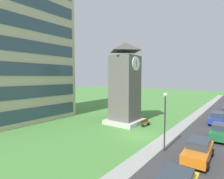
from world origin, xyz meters
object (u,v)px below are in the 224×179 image
object	(u,v)px
street_lamp	(165,115)
parked_car_green	(220,131)
parked_car_blue	(217,118)
park_bench	(145,123)
clock_tower	(125,87)
tree_near_tower	(127,90)
parked_car_orange	(198,150)

from	to	relation	value
street_lamp	parked_car_green	bearing A→B (deg)	-29.19
street_lamp	parked_car_blue	distance (m)	14.63
park_bench	clock_tower	bearing A→B (deg)	98.80
tree_near_tower	parked_car_orange	size ratio (longest dim) A/B	1.46
parked_car_blue	parked_car_orange	bearing A→B (deg)	-179.44
clock_tower	parked_car_orange	bearing A→B (deg)	-118.25
clock_tower	tree_near_tower	distance (m)	3.63
tree_near_tower	parked_car_green	size ratio (longest dim) A/B	1.57
park_bench	street_lamp	xyz separation A→B (m)	(-6.56, -5.21, 2.97)
park_bench	parked_car_orange	distance (m)	10.41
tree_near_tower	clock_tower	bearing A→B (deg)	-151.59
parked_car_blue	parked_car_green	bearing A→B (deg)	-171.62
clock_tower	parked_car_orange	size ratio (longest dim) A/B	2.53
clock_tower	parked_car_green	xyz separation A→B (m)	(0.78, -12.18, -4.54)
parked_car_green	parked_car_orange	bearing A→B (deg)	172.20
clock_tower	parked_car_blue	bearing A→B (deg)	-54.02
clock_tower	park_bench	world-z (taller)	clock_tower
clock_tower	parked_car_orange	distance (m)	13.54
parked_car_orange	parked_car_blue	bearing A→B (deg)	0.56
park_bench	parked_car_orange	size ratio (longest dim) A/B	0.39
parked_car_green	parked_car_blue	world-z (taller)	same
park_bench	street_lamp	distance (m)	8.89
park_bench	parked_car_orange	bearing A→B (deg)	-128.83
clock_tower	parked_car_blue	xyz separation A→B (m)	(8.06, -11.10, -4.53)
street_lamp	tree_near_tower	size ratio (longest dim) A/B	0.80
street_lamp	parked_car_orange	xyz separation A→B (m)	(0.04, -2.90, -2.57)
parked_car_green	parked_car_blue	size ratio (longest dim) A/B	0.91
parked_car_orange	parked_car_green	world-z (taller)	same
clock_tower	park_bench	xyz separation A→B (m)	(0.49, -3.13, -4.94)
clock_tower	parked_car_green	world-z (taller)	clock_tower
clock_tower	parked_car_blue	world-z (taller)	clock_tower
parked_car_green	clock_tower	bearing A→B (deg)	93.68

